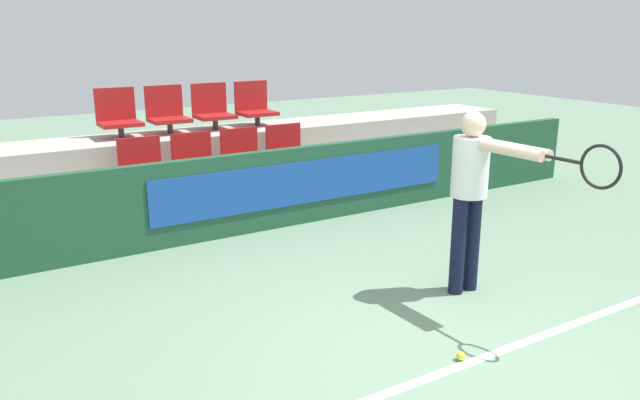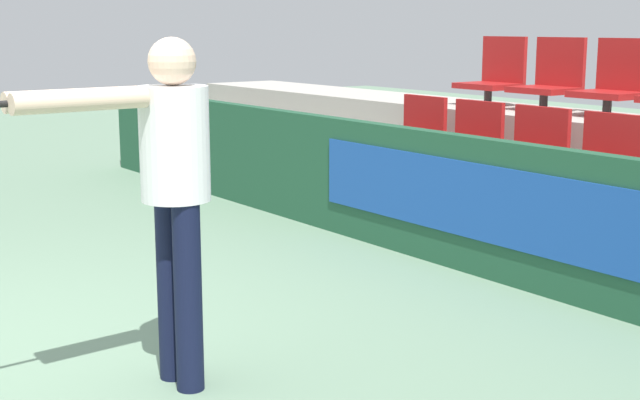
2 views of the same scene
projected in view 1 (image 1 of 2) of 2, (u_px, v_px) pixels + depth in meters
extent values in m
plane|color=slate|center=(447.00, 362.00, 4.47)|extent=(30.00, 30.00, 0.00)
cube|color=white|center=(456.00, 367.00, 4.39)|extent=(4.68, 0.08, 0.01)
cube|color=#1E4C33|center=(244.00, 194.00, 7.15)|extent=(10.69, 0.12, 0.94)
cube|color=#19479E|center=(312.00, 181.00, 7.51)|extent=(4.00, 0.02, 0.52)
cube|color=#ADA89E|center=(226.00, 202.00, 7.66)|extent=(10.29, 0.95, 0.49)
cube|color=#ADA89E|center=(197.00, 168.00, 8.38)|extent=(10.29, 0.95, 0.97)
cylinder|color=#333333|center=(146.00, 186.00, 7.14)|extent=(0.07, 0.07, 0.15)
cube|color=#A31919|center=(146.00, 177.00, 7.12)|extent=(0.50, 0.43, 0.05)
cube|color=#A31919|center=(139.00, 155.00, 7.21)|extent=(0.50, 0.04, 0.41)
cylinder|color=#333333|center=(199.00, 179.00, 7.46)|extent=(0.07, 0.07, 0.15)
cube|color=#A31919|center=(198.00, 171.00, 7.43)|extent=(0.50, 0.43, 0.05)
cube|color=#A31919|center=(191.00, 149.00, 7.53)|extent=(0.50, 0.04, 0.41)
cylinder|color=#333333|center=(247.00, 173.00, 7.78)|extent=(0.07, 0.07, 0.15)
cube|color=#A31919|center=(246.00, 165.00, 7.75)|extent=(0.50, 0.43, 0.05)
cube|color=#A31919|center=(239.00, 144.00, 7.85)|extent=(0.50, 0.04, 0.41)
cylinder|color=#333333|center=(291.00, 167.00, 8.09)|extent=(0.07, 0.07, 0.15)
cube|color=#A31919|center=(291.00, 159.00, 8.07)|extent=(0.50, 0.43, 0.05)
cube|color=#A31919|center=(283.00, 140.00, 8.16)|extent=(0.50, 0.04, 0.41)
cylinder|color=#333333|center=(121.00, 132.00, 7.79)|extent=(0.07, 0.07, 0.15)
cube|color=#A31919|center=(120.00, 124.00, 7.77)|extent=(0.50, 0.43, 0.05)
cube|color=#A31919|center=(115.00, 104.00, 7.86)|extent=(0.50, 0.04, 0.41)
cylinder|color=#333333|center=(170.00, 128.00, 8.11)|extent=(0.07, 0.07, 0.15)
cube|color=#A31919|center=(170.00, 120.00, 8.08)|extent=(0.50, 0.43, 0.05)
cube|color=#A31919|center=(164.00, 101.00, 8.18)|extent=(0.50, 0.04, 0.41)
cylinder|color=#333333|center=(215.00, 124.00, 8.43)|extent=(0.07, 0.07, 0.15)
cube|color=#A31919|center=(215.00, 117.00, 8.40)|extent=(0.50, 0.43, 0.05)
cube|color=#A31919|center=(209.00, 98.00, 8.50)|extent=(0.50, 0.04, 0.41)
cylinder|color=#333333|center=(257.00, 120.00, 8.75)|extent=(0.07, 0.07, 0.15)
cube|color=#A31919|center=(257.00, 113.00, 8.72)|extent=(0.50, 0.43, 0.05)
cube|color=#A31919|center=(251.00, 96.00, 8.82)|extent=(0.50, 0.04, 0.41)
cylinder|color=black|center=(458.00, 246.00, 5.52)|extent=(0.13, 0.13, 0.89)
cylinder|color=black|center=(472.00, 243.00, 5.61)|extent=(0.13, 0.13, 0.89)
cylinder|color=white|center=(470.00, 167.00, 5.37)|extent=(0.32, 0.32, 0.52)
sphere|color=beige|center=(473.00, 124.00, 5.27)|extent=(0.22, 0.22, 0.22)
cylinder|color=beige|center=(511.00, 151.00, 4.93)|extent=(0.11, 0.59, 0.09)
cylinder|color=beige|center=(519.00, 149.00, 4.97)|extent=(0.11, 0.59, 0.09)
cylinder|color=black|center=(563.00, 160.00, 4.60)|extent=(0.04, 0.30, 0.03)
torus|color=black|center=(601.00, 167.00, 4.36)|extent=(0.04, 0.32, 0.32)
sphere|color=#CCDB33|center=(461.00, 356.00, 4.49)|extent=(0.07, 0.07, 0.07)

